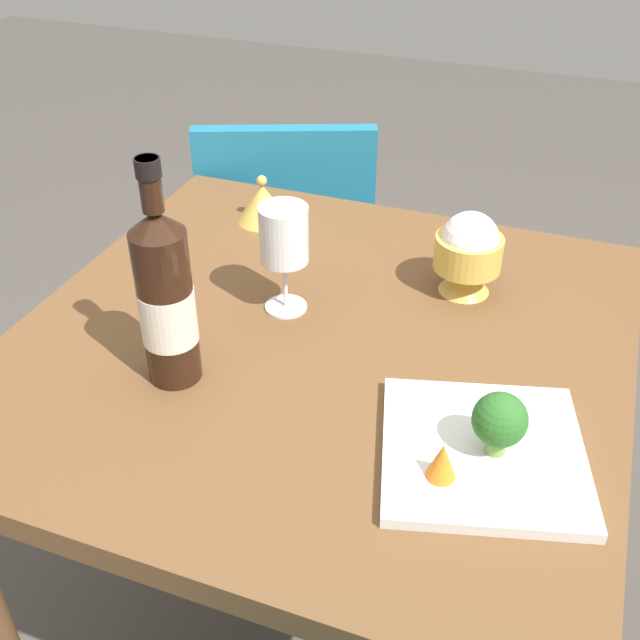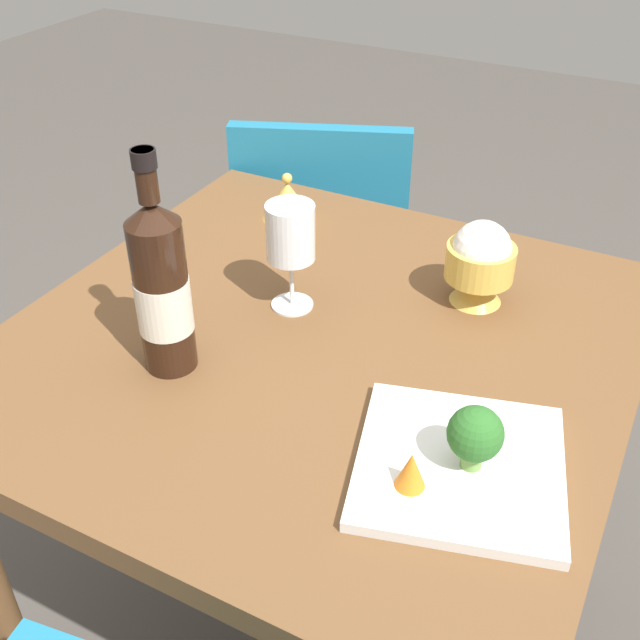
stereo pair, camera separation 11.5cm
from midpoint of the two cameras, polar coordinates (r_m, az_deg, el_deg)
The scene contains 10 objects.
ground_plane at distance 1.73m, azimuth -2.05°, elevation -21.97°, with size 8.00×8.00×0.00m, color #4C4742.
dining_table at distance 1.22m, azimuth -2.70°, elevation -4.59°, with size 0.91×0.91×0.76m.
chair_by_wall at distance 1.89m, azimuth -4.16°, elevation 5.74°, with size 0.52×0.52×0.85m.
wine_bottle at distance 1.05m, azimuth -14.49°, elevation 1.46°, with size 0.08×0.08×0.33m.
wine_glass at distance 1.17m, azimuth -5.53°, elevation 6.05°, with size 0.08×0.08×0.18m.
rice_bowl at distance 1.25m, azimuth 8.38°, elevation 4.96°, with size 0.11×0.11×0.14m.
rice_bowl_lid at distance 1.48m, azimuth -6.53°, elevation 8.61°, with size 0.10×0.10×0.09m.
serving_plate at distance 0.98m, azimuth 8.70°, elevation -9.83°, with size 0.31×0.31×0.02m.
broccoli_floret at distance 0.94m, azimuth 9.78°, elevation -7.54°, with size 0.07×0.07×0.09m.
carrot_garnish_left at distance 0.92m, azimuth 5.46°, elevation -10.50°, with size 0.04×0.04×0.05m.
Camera 1 is at (-0.89, -0.33, 1.45)m, focal length 43.10 mm.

